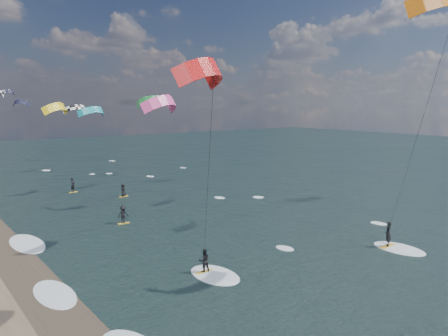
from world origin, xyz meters
TOP-DOWN VIEW (x-y plane):
  - wet_sand_strip at (-12.00, 10.00)m, footprint 3.00×240.00m
  - kitesurfer_near_a at (8.85, 2.78)m, footprint 8.04×8.52m
  - kitesurfer_near_b at (-4.71, 8.13)m, footprint 6.97×8.84m
  - far_kitesurfers at (-0.04, 33.78)m, footprint 6.18×18.08m
  - bg_kite_field at (1.21, 50.17)m, footprint 15.25×75.53m
  - shoreline_surf at (-10.80, 14.75)m, footprint 2.40×79.40m

SIDE VIEW (x-z plane):
  - shoreline_surf at x=-10.80m, z-range -0.06..0.06m
  - wet_sand_strip at x=-12.00m, z-range 0.00..0.01m
  - far_kitesurfers at x=-0.04m, z-range -0.06..1.78m
  - kitesurfer_near_b at x=-4.71m, z-range 1.84..15.83m
  - bg_kite_field at x=1.21m, z-range 9.27..13.78m
  - kitesurfer_near_a at x=8.85m, z-range 5.20..23.33m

